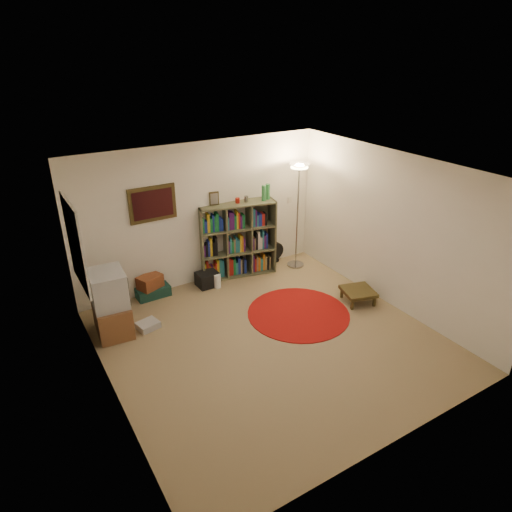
% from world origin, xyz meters
% --- Properties ---
extents(room, '(4.54, 4.54, 2.54)m').
position_xyz_m(room, '(-0.05, 0.05, 1.26)').
color(room, '#8B7451').
rests_on(room, ground).
extents(bookshelf, '(1.44, 0.68, 1.66)m').
position_xyz_m(bookshelf, '(0.60, 2.13, 0.67)').
color(bookshelf, brown).
rests_on(bookshelf, ground).
extents(floor_lamp, '(0.41, 0.41, 2.01)m').
position_xyz_m(floor_lamp, '(1.75, 1.83, 1.67)').
color(floor_lamp, gray).
rests_on(floor_lamp, ground).
extents(floor_fan, '(0.35, 0.19, 0.40)m').
position_xyz_m(floor_fan, '(1.51, 2.20, 0.20)').
color(floor_fan, black).
rests_on(floor_fan, ground).
extents(tv_stand, '(0.54, 0.72, 1.01)m').
position_xyz_m(tv_stand, '(-1.89, 1.41, 0.48)').
color(tv_stand, brown).
rests_on(tv_stand, ground).
extents(dvd_box, '(0.36, 0.32, 0.10)m').
position_xyz_m(dvd_box, '(-1.43, 1.25, 0.05)').
color(dvd_box, '#B5B5BA').
rests_on(dvd_box, ground).
extents(suitcase, '(0.56, 0.37, 0.18)m').
position_xyz_m(suitcase, '(-1.03, 2.16, 0.09)').
color(suitcase, '#13362F').
rests_on(suitcase, ground).
extents(wicker_basket, '(0.46, 0.40, 0.22)m').
position_xyz_m(wicker_basket, '(-1.06, 2.12, 0.29)').
color(wicker_basket, brown).
rests_on(wicker_basket, suitcase).
extents(duffel_bag, '(0.38, 0.32, 0.26)m').
position_xyz_m(duffel_bag, '(-0.07, 1.99, 0.13)').
color(duffel_bag, black).
rests_on(duffel_bag, ground).
extents(paper_towel, '(0.14, 0.14, 0.26)m').
position_xyz_m(paper_towel, '(0.05, 1.83, 0.13)').
color(paper_towel, white).
rests_on(paper_towel, ground).
extents(red_rug, '(1.63, 1.63, 0.01)m').
position_xyz_m(red_rug, '(0.77, 0.39, 0.01)').
color(red_rug, maroon).
rests_on(red_rug, ground).
extents(side_table, '(0.61, 0.61, 0.23)m').
position_xyz_m(side_table, '(1.83, 0.18, 0.19)').
color(side_table, '#342912').
rests_on(side_table, ground).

